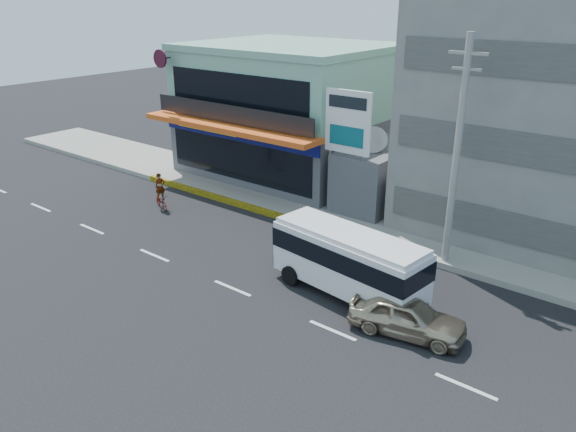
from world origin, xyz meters
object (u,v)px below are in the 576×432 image
(billboard, at_px, (348,129))
(utility_pole_near, at_px, (457,154))
(satellite_dish, at_px, (373,150))
(minibus, at_px, (349,258))
(motorcycle_rider, at_px, (161,197))
(sedan, at_px, (407,316))
(shop_building, at_px, (289,114))

(billboard, relative_size, utility_pole_near, 0.69)
(satellite_dish, xyz_separation_m, minibus, (4.00, -8.48, -1.94))
(utility_pole_near, xyz_separation_m, motorcycle_rider, (-15.50, -3.19, -4.47))
(satellite_dish, relative_size, sedan, 0.36)
(motorcycle_rider, bearing_deg, billboard, 29.02)
(minibus, distance_m, motorcycle_rider, 13.64)
(utility_pole_near, distance_m, motorcycle_rider, 16.45)
(satellite_dish, relative_size, motorcycle_rider, 0.73)
(shop_building, xyz_separation_m, minibus, (12.00, -11.43, -2.37))
(satellite_dish, bearing_deg, minibus, -64.75)
(billboard, xyz_separation_m, minibus, (4.50, -6.68, -3.30))
(utility_pole_near, bearing_deg, satellite_dish, 149.04)
(motorcycle_rider, bearing_deg, satellite_dish, 35.56)
(billboard, distance_m, minibus, 8.70)
(shop_building, distance_m, satellite_dish, 8.54)
(satellite_dish, distance_m, sedan, 12.24)
(sedan, xyz_separation_m, motorcycle_rider, (-16.66, 2.71, -0.03))
(billboard, xyz_separation_m, sedan, (7.66, -7.70, -4.22))
(motorcycle_rider, bearing_deg, utility_pole_near, 11.64)
(shop_building, height_order, sedan, shop_building)
(utility_pole_near, xyz_separation_m, minibus, (-2.00, -4.88, -3.52))
(shop_building, relative_size, motorcycle_rider, 6.02)
(shop_building, height_order, motorcycle_rider, shop_building)
(sedan, distance_m, motorcycle_rider, 16.88)
(billboard, height_order, motorcycle_rider, billboard)
(sedan, bearing_deg, shop_building, 40.07)
(shop_building, xyz_separation_m, motorcycle_rider, (-1.50, -9.74, -3.32))
(shop_building, height_order, billboard, shop_building)
(satellite_dish, bearing_deg, billboard, -105.52)
(utility_pole_near, height_order, sedan, utility_pole_near)
(billboard, distance_m, motorcycle_rider, 11.14)
(minibus, bearing_deg, satellite_dish, 115.25)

